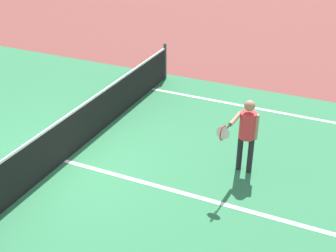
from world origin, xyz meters
TOP-DOWN VIEW (x-y plane):
  - ground_plane at (0.00, 0.00)m, footprint 60.00×60.00m
  - court_surface_inbounds at (0.00, 0.00)m, footprint 10.62×24.40m
  - line_center_service at (0.00, -3.20)m, footprint 0.10×6.40m
  - net at (0.00, 0.00)m, footprint 10.08×0.09m
  - player_near at (1.18, -3.49)m, footprint 1.16×0.56m

SIDE VIEW (x-z plane):
  - ground_plane at x=0.00m, z-range 0.00..0.00m
  - court_surface_inbounds at x=0.00m, z-range 0.00..0.00m
  - line_center_service at x=0.00m, z-range 0.00..0.01m
  - net at x=0.00m, z-range -0.04..1.03m
  - player_near at x=1.18m, z-range 0.18..1.73m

